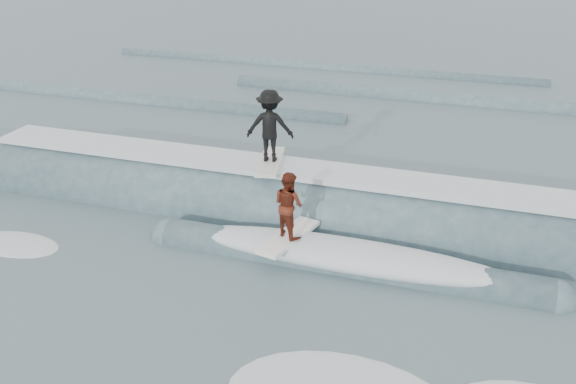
% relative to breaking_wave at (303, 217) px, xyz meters
% --- Properties ---
extents(ground, '(160.00, 160.00, 0.00)m').
position_rel_breaking_wave_xyz_m(ground, '(-0.16, -5.83, -0.03)').
color(ground, '#3E515B').
rests_on(ground, ground).
extents(breaking_wave, '(24.22, 4.09, 2.62)m').
position_rel_breaking_wave_xyz_m(breaking_wave, '(0.00, 0.00, 0.00)').
color(breaking_wave, '#37515C').
rests_on(breaking_wave, ground).
extents(surfer_black, '(1.34, 2.07, 1.98)m').
position_rel_breaking_wave_xyz_m(surfer_black, '(-0.98, 0.19, 2.32)').
color(surfer_black, silver).
rests_on(surfer_black, ground).
extents(surfer_red, '(1.00, 2.07, 1.68)m').
position_rel_breaking_wave_xyz_m(surfer_red, '(0.25, -2.01, 1.22)').
color(surfer_red, white).
rests_on(surfer_red, ground).
extents(whitewater, '(14.52, 6.80, 0.10)m').
position_rel_breaking_wave_xyz_m(whitewater, '(1.11, -6.30, -0.03)').
color(whitewater, white).
rests_on(whitewater, ground).
extents(far_swells, '(38.07, 8.65, 0.80)m').
position_rel_breaking_wave_xyz_m(far_swells, '(-3.06, 11.82, -0.03)').
color(far_swells, '#37515C').
rests_on(far_swells, ground).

